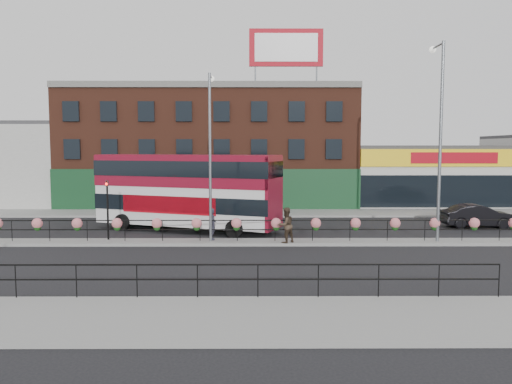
{
  "coord_description": "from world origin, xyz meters",
  "views": [
    {
      "loc": [
        -0.14,
        -26.26,
        5.08
      ],
      "look_at": [
        0.0,
        3.0,
        2.5
      ],
      "focal_mm": 35.0,
      "sensor_mm": 36.0,
      "label": 1
    }
  ],
  "objects_px": {
    "car": "(478,216)",
    "pedestrian_a": "(212,224)",
    "lamp_column_west": "(210,142)",
    "pedestrian_b": "(286,225)",
    "double_decker_bus": "(187,184)",
    "lamp_column_east": "(439,124)"
  },
  "relations": [
    {
      "from": "car",
      "to": "lamp_column_west",
      "type": "height_order",
      "value": "lamp_column_west"
    },
    {
      "from": "double_decker_bus",
      "to": "lamp_column_west",
      "type": "relative_size",
      "value": 1.33
    },
    {
      "from": "pedestrian_a",
      "to": "car",
      "type": "bearing_deg",
      "value": -79.42
    },
    {
      "from": "double_decker_bus",
      "to": "lamp_column_west",
      "type": "height_order",
      "value": "lamp_column_west"
    },
    {
      "from": "car",
      "to": "pedestrian_b",
      "type": "height_order",
      "value": "pedestrian_b"
    },
    {
      "from": "car",
      "to": "lamp_column_west",
      "type": "xyz_separation_m",
      "value": [
        -16.67,
        -5.16,
        4.65
      ]
    },
    {
      "from": "pedestrian_b",
      "to": "lamp_column_east",
      "type": "distance_m",
      "value": 9.68
    },
    {
      "from": "pedestrian_a",
      "to": "lamp_column_west",
      "type": "height_order",
      "value": "lamp_column_west"
    },
    {
      "from": "pedestrian_a",
      "to": "lamp_column_east",
      "type": "xyz_separation_m",
      "value": [
        11.98,
        -0.18,
        5.35
      ]
    },
    {
      "from": "car",
      "to": "pedestrian_b",
      "type": "bearing_deg",
      "value": 116.26
    },
    {
      "from": "pedestrian_a",
      "to": "pedestrian_b",
      "type": "xyz_separation_m",
      "value": [
        3.9,
        -0.86,
        0.07
      ]
    },
    {
      "from": "pedestrian_a",
      "to": "pedestrian_b",
      "type": "distance_m",
      "value": 3.99
    },
    {
      "from": "double_decker_bus",
      "to": "pedestrian_b",
      "type": "bearing_deg",
      "value": -39.11
    },
    {
      "from": "double_decker_bus",
      "to": "lamp_column_east",
      "type": "distance_m",
      "value": 14.83
    },
    {
      "from": "pedestrian_a",
      "to": "lamp_column_west",
      "type": "bearing_deg",
      "value": 145.67
    },
    {
      "from": "car",
      "to": "pedestrian_a",
      "type": "bearing_deg",
      "value": 108.26
    },
    {
      "from": "lamp_column_west",
      "to": "lamp_column_east",
      "type": "height_order",
      "value": "lamp_column_east"
    },
    {
      "from": "double_decker_bus",
      "to": "pedestrian_b",
      "type": "relative_size",
      "value": 6.36
    },
    {
      "from": "lamp_column_west",
      "to": "pedestrian_b",
      "type": "bearing_deg",
      "value": -10.39
    },
    {
      "from": "pedestrian_a",
      "to": "lamp_column_east",
      "type": "bearing_deg",
      "value": -97.14
    },
    {
      "from": "double_decker_bus",
      "to": "lamp_column_east",
      "type": "bearing_deg",
      "value": -16.15
    },
    {
      "from": "double_decker_bus",
      "to": "car",
      "type": "relative_size",
      "value": 2.59
    }
  ]
}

